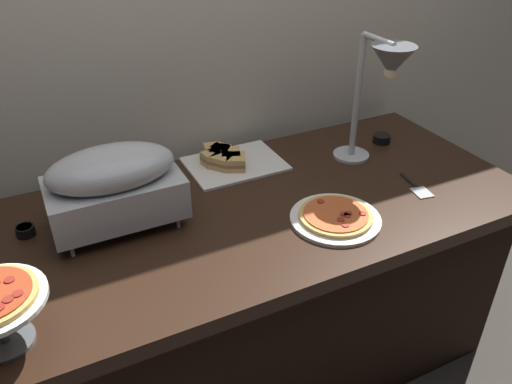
{
  "coord_description": "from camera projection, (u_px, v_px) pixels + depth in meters",
  "views": [
    {
      "loc": [
        -0.61,
        -1.27,
        1.68
      ],
      "look_at": [
        0.02,
        0.0,
        0.81
      ],
      "focal_mm": 35.55,
      "sensor_mm": 36.0,
      "label": 1
    }
  ],
  "objects": [
    {
      "name": "ground_plane",
      "position": [
        252.0,
        361.0,
        2.08
      ],
      "size": [
        8.0,
        8.0,
        0.0
      ],
      "primitive_type": "plane",
      "color": "#38332D"
    },
    {
      "name": "back_wall",
      "position": [
        190.0,
        37.0,
        1.83
      ],
      "size": [
        4.4,
        0.04,
        2.4
      ],
      "primitive_type": "cube",
      "color": "beige",
      "rests_on": "ground_plane"
    },
    {
      "name": "buffet_table",
      "position": [
        251.0,
        290.0,
        1.88
      ],
      "size": [
        1.9,
        0.84,
        0.76
      ],
      "color": "black",
      "rests_on": "ground_plane"
    },
    {
      "name": "chafing_dish",
      "position": [
        114.0,
        184.0,
        1.51
      ],
      "size": [
        0.4,
        0.23,
        0.26
      ],
      "color": "#B7BABF",
      "rests_on": "buffet_table"
    },
    {
      "name": "heat_lamp",
      "position": [
        384.0,
        73.0,
        1.69
      ],
      "size": [
        0.15,
        0.3,
        0.48
      ],
      "color": "#B7BABF",
      "rests_on": "buffet_table"
    },
    {
      "name": "pizza_plate_front",
      "position": [
        335.0,
        217.0,
        1.6
      ],
      "size": [
        0.29,
        0.29,
        0.03
      ],
      "color": "white",
      "rests_on": "buffet_table"
    },
    {
      "name": "sandwich_platter",
      "position": [
        227.0,
        159.0,
        1.91
      ],
      "size": [
        0.35,
        0.27,
        0.06
      ],
      "color": "white",
      "rests_on": "buffet_table"
    },
    {
      "name": "sauce_cup_near",
      "position": [
        382.0,
        138.0,
        2.08
      ],
      "size": [
        0.07,
        0.07,
        0.03
      ],
      "color": "black",
      "rests_on": "buffet_table"
    },
    {
      "name": "sauce_cup_far",
      "position": [
        25.0,
        230.0,
        1.54
      ],
      "size": [
        0.06,
        0.06,
        0.03
      ],
      "color": "black",
      "rests_on": "buffet_table"
    },
    {
      "name": "serving_spatula",
      "position": [
        416.0,
        187.0,
        1.78
      ],
      "size": [
        0.07,
        0.17,
        0.01
      ],
      "color": "#B7BABF",
      "rests_on": "buffet_table"
    }
  ]
}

